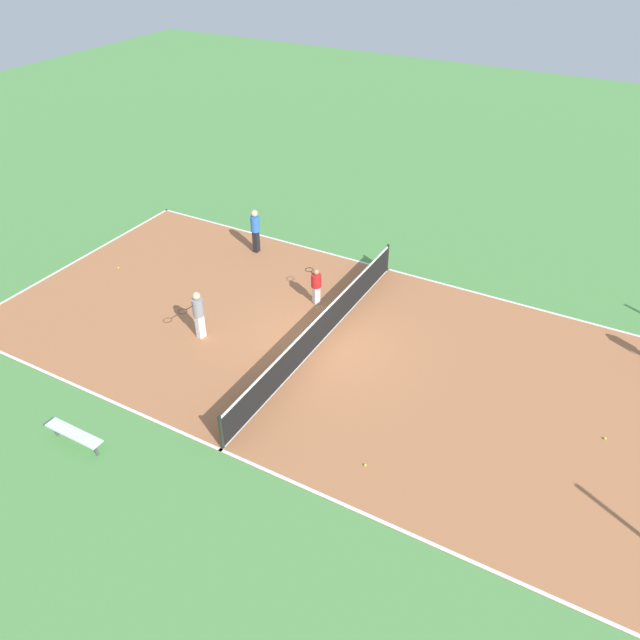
# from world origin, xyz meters

# --- Properties ---
(ground_plane) EXTENTS (80.00, 80.00, 0.00)m
(ground_plane) POSITION_xyz_m (0.00, 0.00, 0.00)
(ground_plane) COLOR #518E47
(court_surface) EXTENTS (10.88, 22.17, 0.02)m
(court_surface) POSITION_xyz_m (0.00, 0.00, 0.01)
(court_surface) COLOR #AD6B42
(court_surface) RESTS_ON ground_plane
(tennis_net) EXTENTS (10.68, 0.10, 1.10)m
(tennis_net) POSITION_xyz_m (0.00, 0.00, 0.58)
(tennis_net) COLOR black
(tennis_net) RESTS_ON court_surface
(bench) EXTENTS (0.36, 1.78, 0.45)m
(bench) POSITION_xyz_m (7.08, -3.46, 0.39)
(bench) COLOR silver
(bench) RESTS_ON ground_plane
(player_baseline_gray) EXTENTS (0.98, 0.50, 1.71)m
(player_baseline_gray) POSITION_xyz_m (1.63, -3.56, 1.01)
(player_baseline_gray) COLOR white
(player_baseline_gray) RESTS_ON court_surface
(player_coach_red) EXTENTS (0.82, 0.95, 1.37)m
(player_coach_red) POSITION_xyz_m (-1.98, -1.26, 0.79)
(player_coach_red) COLOR white
(player_coach_red) RESTS_ON court_surface
(player_near_blue) EXTENTS (0.38, 0.38, 1.81)m
(player_near_blue) POSITION_xyz_m (-4.13, -5.22, 1.07)
(player_near_blue) COLOR black
(player_near_blue) RESTS_ON court_surface
(tennis_ball_right_alley) EXTENTS (0.07, 0.07, 0.07)m
(tennis_ball_right_alley) POSITION_xyz_m (-0.36, -9.14, 0.06)
(tennis_ball_right_alley) COLOR #CCE033
(tennis_ball_right_alley) RESTS_ON court_surface
(tennis_ball_far_baseline) EXTENTS (0.07, 0.07, 0.07)m
(tennis_ball_far_baseline) POSITION_xyz_m (0.09, 8.78, 0.06)
(tennis_ball_far_baseline) COLOR #CCE033
(tennis_ball_far_baseline) RESTS_ON court_surface
(tennis_ball_near_net) EXTENTS (0.07, 0.07, 0.07)m
(tennis_ball_near_net) POSITION_xyz_m (4.05, 3.57, 0.06)
(tennis_ball_near_net) COLOR #CCE033
(tennis_ball_near_net) RESTS_ON court_surface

